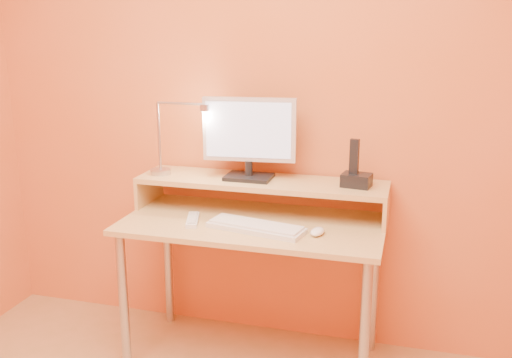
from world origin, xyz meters
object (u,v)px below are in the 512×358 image
(phone_dock, at_px, (357,180))
(mouse, at_px, (317,232))
(monitor_panel, at_px, (249,130))
(lamp_base, at_px, (161,172))
(keyboard, at_px, (256,228))
(remote_control, at_px, (193,220))

(phone_dock, distance_m, mouse, 0.33)
(monitor_panel, xyz_separation_m, lamp_base, (-0.45, -0.04, -0.23))
(phone_dock, distance_m, keyboard, 0.51)
(phone_dock, relative_size, keyboard, 0.30)
(monitor_panel, height_order, lamp_base, monitor_panel)
(mouse, xyz_separation_m, remote_control, (-0.58, 0.02, -0.01))
(remote_control, bearing_deg, phone_dock, 1.12)
(phone_dock, height_order, keyboard, phone_dock)
(lamp_base, relative_size, phone_dock, 0.77)
(keyboard, relative_size, remote_control, 2.33)
(mouse, bearing_deg, keyboard, -165.84)
(lamp_base, relative_size, remote_control, 0.54)
(phone_dock, height_order, mouse, phone_dock)
(monitor_panel, relative_size, lamp_base, 4.44)
(lamp_base, xyz_separation_m, remote_control, (0.25, -0.20, -0.16))
(lamp_base, height_order, phone_dock, phone_dock)
(keyboard, xyz_separation_m, mouse, (0.27, 0.01, 0.01))
(lamp_base, distance_m, remote_control, 0.36)
(monitor_panel, relative_size, remote_control, 2.38)
(monitor_panel, relative_size, mouse, 4.70)
(monitor_panel, xyz_separation_m, remote_control, (-0.20, -0.24, -0.39))
(phone_dock, xyz_separation_m, keyboard, (-0.40, -0.26, -0.18))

